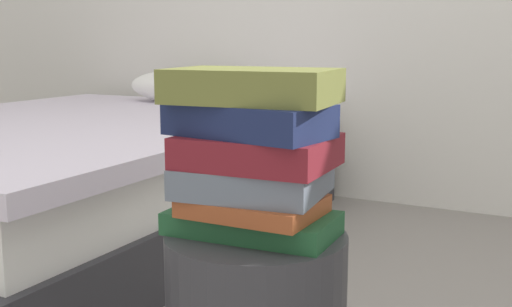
{
  "coord_description": "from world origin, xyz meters",
  "views": [
    {
      "loc": [
        0.53,
        -0.99,
        0.77
      ],
      "look_at": [
        0.0,
        0.0,
        0.57
      ],
      "focal_mm": 45.33,
      "sensor_mm": 36.0,
      "label": 1
    }
  ],
  "objects_px": {
    "book_slate": "(253,180)",
    "book_navy": "(249,120)",
    "book_forest": "(252,223)",
    "book_maroon": "(257,151)",
    "book_rust": "(255,206)",
    "book_olive": "(252,86)",
    "bed": "(71,176)"
  },
  "relations": [
    {
      "from": "book_maroon",
      "to": "book_navy",
      "type": "bearing_deg",
      "value": -123.82
    },
    {
      "from": "book_forest",
      "to": "book_slate",
      "type": "xyz_separation_m",
      "value": [
        -0.0,
        0.01,
        0.08
      ]
    },
    {
      "from": "book_olive",
      "to": "book_rust",
      "type": "bearing_deg",
      "value": -53.61
    },
    {
      "from": "book_maroon",
      "to": "book_rust",
      "type": "bearing_deg",
      "value": -73.94
    },
    {
      "from": "bed",
      "to": "book_slate",
      "type": "bearing_deg",
      "value": -34.85
    },
    {
      "from": "bed",
      "to": "book_maroon",
      "type": "distance_m",
      "value": 1.61
    },
    {
      "from": "book_slate",
      "to": "book_navy",
      "type": "height_order",
      "value": "book_navy"
    },
    {
      "from": "book_forest",
      "to": "book_navy",
      "type": "bearing_deg",
      "value": -111.89
    },
    {
      "from": "bed",
      "to": "book_maroon",
      "type": "height_order",
      "value": "bed"
    },
    {
      "from": "book_forest",
      "to": "book_slate",
      "type": "height_order",
      "value": "book_slate"
    },
    {
      "from": "book_rust",
      "to": "book_maroon",
      "type": "distance_m",
      "value": 0.1
    },
    {
      "from": "book_forest",
      "to": "book_maroon",
      "type": "relative_size",
      "value": 1.15
    },
    {
      "from": "book_rust",
      "to": "book_navy",
      "type": "distance_m",
      "value": 0.15
    },
    {
      "from": "book_maroon",
      "to": "book_olive",
      "type": "bearing_deg",
      "value": -177.43
    },
    {
      "from": "book_navy",
      "to": "book_slate",
      "type": "bearing_deg",
      "value": 100.96
    },
    {
      "from": "book_forest",
      "to": "book_navy",
      "type": "height_order",
      "value": "book_navy"
    },
    {
      "from": "book_forest",
      "to": "book_maroon",
      "type": "height_order",
      "value": "book_maroon"
    },
    {
      "from": "book_forest",
      "to": "book_maroon",
      "type": "distance_m",
      "value": 0.13
    },
    {
      "from": "bed",
      "to": "book_olive",
      "type": "xyz_separation_m",
      "value": [
        1.3,
        -0.88,
        0.46
      ]
    },
    {
      "from": "book_rust",
      "to": "book_navy",
      "type": "bearing_deg",
      "value": 175.34
    },
    {
      "from": "bed",
      "to": "book_olive",
      "type": "relative_size",
      "value": 7.02
    },
    {
      "from": "book_forest",
      "to": "book_navy",
      "type": "relative_size",
      "value": 1.07
    },
    {
      "from": "book_rust",
      "to": "book_navy",
      "type": "xyz_separation_m",
      "value": [
        -0.01,
        0.0,
        0.15
      ]
    },
    {
      "from": "book_slate",
      "to": "book_maroon",
      "type": "bearing_deg",
      "value": -34.58
    },
    {
      "from": "book_maroon",
      "to": "book_navy",
      "type": "relative_size",
      "value": 0.94
    },
    {
      "from": "book_rust",
      "to": "book_olive",
      "type": "height_order",
      "value": "book_olive"
    },
    {
      "from": "book_rust",
      "to": "book_slate",
      "type": "height_order",
      "value": "book_slate"
    },
    {
      "from": "bed",
      "to": "book_rust",
      "type": "height_order",
      "value": "bed"
    },
    {
      "from": "bed",
      "to": "book_navy",
      "type": "distance_m",
      "value": 1.62
    },
    {
      "from": "book_olive",
      "to": "book_maroon",
      "type": "bearing_deg",
      "value": -0.0
    },
    {
      "from": "book_slate",
      "to": "book_olive",
      "type": "bearing_deg",
      "value": -80.33
    },
    {
      "from": "bed",
      "to": "book_maroon",
      "type": "relative_size",
      "value": 7.74
    }
  ]
}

